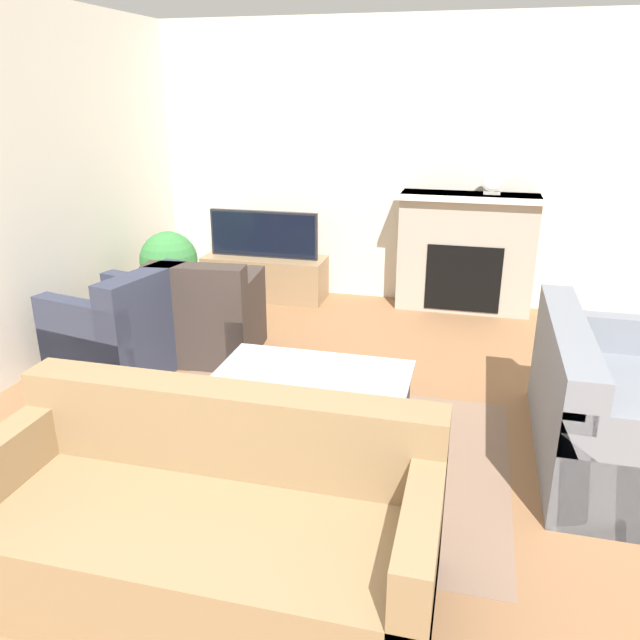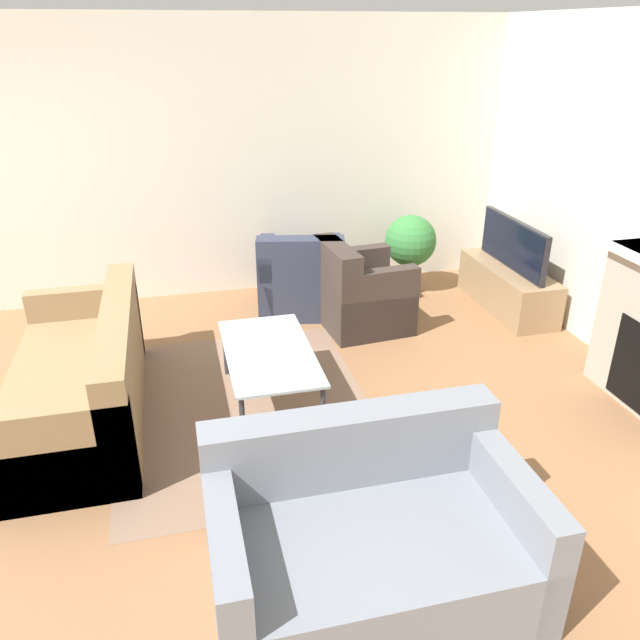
{
  "view_description": "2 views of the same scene",
  "coord_description": "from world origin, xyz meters",
  "px_view_note": "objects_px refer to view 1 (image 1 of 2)",
  "views": [
    {
      "loc": [
        0.81,
        -1.11,
        2.05
      ],
      "look_at": [
        -0.09,
        2.46,
        0.68
      ],
      "focal_mm": 35.0,
      "sensor_mm": 36.0,
      "label": 1
    },
    {
      "loc": [
        3.87,
        1.6,
        2.54
      ],
      "look_at": [
        0.21,
        2.5,
        0.78
      ],
      "focal_mm": 35.0,
      "sensor_mm": 36.0,
      "label": 2
    }
  ],
  "objects_px": {
    "tv": "(264,234)",
    "coffee_table": "(314,377)",
    "couch_sectional": "(207,528)",
    "armchair_accent": "(208,320)",
    "couch_loveseat": "(618,416)",
    "armchair_by_window": "(122,334)",
    "mantel_clock": "(493,180)",
    "potted_plant": "(169,264)"
  },
  "relations": [
    {
      "from": "armchair_accent",
      "to": "potted_plant",
      "type": "distance_m",
      "value": 1.06
    },
    {
      "from": "tv",
      "to": "couch_sectional",
      "type": "distance_m",
      "value": 4.06
    },
    {
      "from": "tv",
      "to": "coffee_table",
      "type": "distance_m",
      "value": 2.87
    },
    {
      "from": "armchair_by_window",
      "to": "armchair_accent",
      "type": "xyz_separation_m",
      "value": [
        0.5,
        0.45,
        0.0
      ]
    },
    {
      "from": "armchair_accent",
      "to": "mantel_clock",
      "type": "xyz_separation_m",
      "value": [
        2.15,
        1.68,
        0.96
      ]
    },
    {
      "from": "tv",
      "to": "couch_sectional",
      "type": "height_order",
      "value": "tv"
    },
    {
      "from": "armchair_by_window",
      "to": "coffee_table",
      "type": "relative_size",
      "value": 0.82
    },
    {
      "from": "tv",
      "to": "armchair_accent",
      "type": "xyz_separation_m",
      "value": [
        0.05,
        -1.55,
        -0.36
      ]
    },
    {
      "from": "tv",
      "to": "coffee_table",
      "type": "relative_size",
      "value": 0.97
    },
    {
      "from": "coffee_table",
      "to": "potted_plant",
      "type": "xyz_separation_m",
      "value": [
        -1.87,
        1.8,
        0.1
      ]
    },
    {
      "from": "potted_plant",
      "to": "mantel_clock",
      "type": "bearing_deg",
      "value": 17.85
    },
    {
      "from": "couch_sectional",
      "to": "armchair_accent",
      "type": "distance_m",
      "value": 2.56
    },
    {
      "from": "couch_loveseat",
      "to": "couch_sectional",
      "type": "bearing_deg",
      "value": 128.31
    },
    {
      "from": "armchair_by_window",
      "to": "couch_loveseat",
      "type": "bearing_deg",
      "value": 95.28
    },
    {
      "from": "couch_loveseat",
      "to": "coffee_table",
      "type": "height_order",
      "value": "couch_loveseat"
    },
    {
      "from": "couch_sectional",
      "to": "armchair_by_window",
      "type": "xyz_separation_m",
      "value": [
        -1.53,
        1.89,
        0.01
      ]
    },
    {
      "from": "armchair_by_window",
      "to": "coffee_table",
      "type": "height_order",
      "value": "armchair_by_window"
    },
    {
      "from": "mantel_clock",
      "to": "armchair_by_window",
      "type": "bearing_deg",
      "value": -141.17
    },
    {
      "from": "tv",
      "to": "couch_sectional",
      "type": "xyz_separation_m",
      "value": [
        1.08,
        -3.89,
        -0.38
      ]
    },
    {
      "from": "couch_loveseat",
      "to": "coffee_table",
      "type": "relative_size",
      "value": 1.31
    },
    {
      "from": "couch_sectional",
      "to": "potted_plant",
      "type": "bearing_deg",
      "value": 119.27
    },
    {
      "from": "armchair_by_window",
      "to": "mantel_clock",
      "type": "height_order",
      "value": "mantel_clock"
    },
    {
      "from": "mantel_clock",
      "to": "coffee_table",
      "type": "bearing_deg",
      "value": -109.95
    },
    {
      "from": "couch_sectional",
      "to": "armchair_accent",
      "type": "xyz_separation_m",
      "value": [
        -1.03,
        2.34,
        0.01
      ]
    },
    {
      "from": "armchair_accent",
      "to": "mantel_clock",
      "type": "bearing_deg",
      "value": -147.49
    },
    {
      "from": "couch_loveseat",
      "to": "potted_plant",
      "type": "height_order",
      "value": "potted_plant"
    },
    {
      "from": "potted_plant",
      "to": "armchair_by_window",
      "type": "bearing_deg",
      "value": -80.28
    },
    {
      "from": "couch_sectional",
      "to": "couch_loveseat",
      "type": "relative_size",
      "value": 1.27
    },
    {
      "from": "mantel_clock",
      "to": "potted_plant",
      "type": "bearing_deg",
      "value": -162.15
    },
    {
      "from": "tv",
      "to": "armchair_accent",
      "type": "distance_m",
      "value": 1.59
    },
    {
      "from": "couch_sectional",
      "to": "armchair_accent",
      "type": "relative_size",
      "value": 2.32
    },
    {
      "from": "armchair_by_window",
      "to": "coffee_table",
      "type": "bearing_deg",
      "value": 82.3
    },
    {
      "from": "couch_loveseat",
      "to": "armchair_accent",
      "type": "xyz_separation_m",
      "value": [
        -2.92,
        0.85,
        0.02
      ]
    },
    {
      "from": "tv",
      "to": "potted_plant",
      "type": "relative_size",
      "value": 1.37
    },
    {
      "from": "armchair_accent",
      "to": "coffee_table",
      "type": "bearing_deg",
      "value": 132.42
    },
    {
      "from": "tv",
      "to": "couch_loveseat",
      "type": "height_order",
      "value": "tv"
    },
    {
      "from": "armchair_accent",
      "to": "couch_loveseat",
      "type": "bearing_deg",
      "value": 158.2
    },
    {
      "from": "potted_plant",
      "to": "couch_loveseat",
      "type": "bearing_deg",
      "value": -23.96
    },
    {
      "from": "armchair_accent",
      "to": "mantel_clock",
      "type": "height_order",
      "value": "mantel_clock"
    },
    {
      "from": "couch_loveseat",
      "to": "coffee_table",
      "type": "distance_m",
      "value": 1.77
    },
    {
      "from": "couch_sectional",
      "to": "armchair_by_window",
      "type": "bearing_deg",
      "value": 129.01
    },
    {
      "from": "armchair_accent",
      "to": "coffee_table",
      "type": "xyz_separation_m",
      "value": [
        1.16,
        -1.05,
        0.11
      ]
    }
  ]
}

